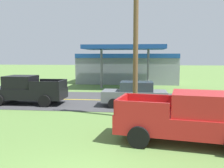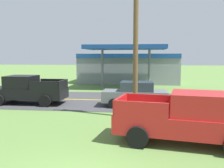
{
  "view_description": "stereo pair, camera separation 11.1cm",
  "coord_description": "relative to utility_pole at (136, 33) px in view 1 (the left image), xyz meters",
  "views": [
    {
      "loc": [
        1.54,
        -5.27,
        3.28
      ],
      "look_at": [
        0.0,
        8.0,
        1.8
      ],
      "focal_mm": 39.98,
      "sensor_mm": 36.0,
      "label": 1
    },
    {
      "loc": [
        1.65,
        -5.25,
        3.28
      ],
      "look_at": [
        0.0,
        8.0,
        1.8
      ],
      "focal_mm": 39.98,
      "sensor_mm": 36.0,
      "label": 2
    }
  ],
  "objects": [
    {
      "name": "car_grey_near_lane",
      "position": [
        -0.09,
        3.09,
        -3.67
      ],
      "size": [
        4.2,
        2.0,
        1.64
      ],
      "color": "slate",
      "rests_on": "ground"
    },
    {
      "name": "road_centre_line",
      "position": [
        -1.25,
        5.09,
        -4.48
      ],
      "size": [
        126.0,
        0.2,
        0.01
      ],
      "primitive_type": "cube",
      "color": "gold",
      "rests_on": "road_asphalt"
    },
    {
      "name": "pickup_black_on_road",
      "position": [
        -7.55,
        3.09,
        -3.54
      ],
      "size": [
        5.2,
        2.24,
        1.96
      ],
      "color": "black",
      "rests_on": "ground"
    },
    {
      "name": "road_asphalt",
      "position": [
        -1.25,
        5.09,
        -4.49
      ],
      "size": [
        140.0,
        8.0,
        0.02
      ],
      "primitive_type": "cube",
      "color": "#3D3D3F",
      "rests_on": "ground"
    },
    {
      "name": "pickup_red_parked_on_lawn",
      "position": [
        2.05,
        -3.75,
        -3.54
      ],
      "size": [
        5.45,
        2.88,
        1.96
      ],
      "color": "red",
      "rests_on": "ground"
    },
    {
      "name": "utility_pole",
      "position": [
        0.0,
        0.0,
        0.0
      ],
      "size": [
        1.79,
        0.26,
        8.45
      ],
      "color": "brown",
      "rests_on": "ground"
    },
    {
      "name": "gas_station",
      "position": [
        -1.38,
        18.05,
        -2.56
      ],
      "size": [
        12.0,
        11.5,
        4.4
      ],
      "color": "gray",
      "rests_on": "ground"
    }
  ]
}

